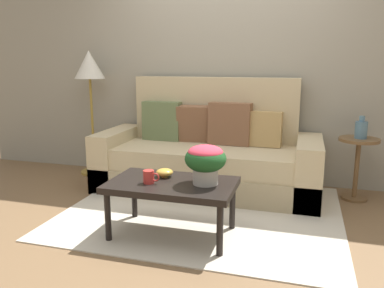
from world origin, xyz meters
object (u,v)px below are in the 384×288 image
side_table (358,158)px  floor_lamp (90,75)px  couch (208,156)px  coffee_mug (149,177)px  table_vase (361,129)px  potted_plant (205,160)px  snack_bowl (164,172)px  coffee_table (172,188)px

side_table → floor_lamp: size_ratio=0.42×
couch → coffee_mug: bearing=-96.6°
table_vase → potted_plant: bearing=-134.5°
potted_plant → coffee_mug: potted_plant is taller
couch → floor_lamp: bearing=173.1°
side_table → snack_bowl: bearing=-143.4°
couch → floor_lamp: size_ratio=1.56×
floor_lamp → snack_bowl: 2.00m
coffee_mug → snack_bowl: bearing=73.1°
potted_plant → snack_bowl: bearing=167.3°
coffee_table → coffee_mug: bearing=-154.4°
snack_bowl → side_table: bearing=36.6°
coffee_table → snack_bowl: 0.17m
floor_lamp → snack_bowl: floor_lamp is taller
floor_lamp → couch: bearing=-6.9°
side_table → couch: bearing=-177.0°
potted_plant → coffee_mug: size_ratio=2.42×
coffee_mug → snack_bowl: (0.06, 0.18, -0.01)m
snack_bowl → table_vase: bearing=36.3°
couch → snack_bowl: 1.10m
floor_lamp → potted_plant: (1.74, -1.34, -0.57)m
side_table → table_vase: bearing=-41.5°
couch → table_vase: (1.48, 0.07, 0.35)m
potted_plant → side_table: bearing=45.8°
coffee_mug → couch: bearing=83.4°
couch → potted_plant: bearing=-77.1°
couch → side_table: (1.47, 0.08, 0.07)m
coffee_mug → table_vase: size_ratio=0.59×
coffee_table → floor_lamp: floor_lamp is taller
couch → potted_plant: (0.27, -1.17, 0.27)m
side_table → floor_lamp: floor_lamp is taller
coffee_table → snack_bowl: size_ratio=7.07×
floor_lamp → potted_plant: 2.27m
couch → coffee_mug: (-0.15, -1.27, 0.13)m
floor_lamp → coffee_mug: bearing=-47.5°
table_vase → coffee_mug: bearing=-140.6°
coffee_table → side_table: bearing=41.0°
coffee_mug → side_table: bearing=39.7°
coffee_table → coffee_mug: coffee_mug is taller
side_table → table_vase: table_vase is taller
couch → coffee_table: 1.20m
side_table → floor_lamp: (-2.95, 0.10, 0.76)m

